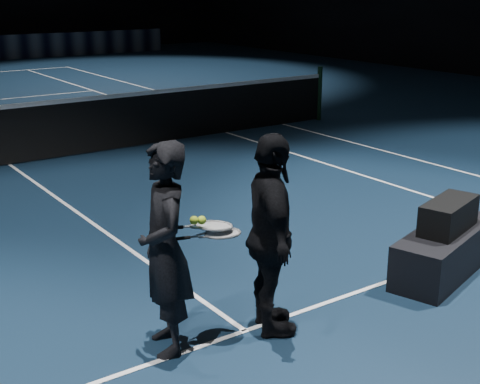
% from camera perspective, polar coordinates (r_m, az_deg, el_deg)
% --- Properties ---
extents(floor, '(36.00, 36.00, 0.00)m').
position_cam_1_polar(floor, '(11.08, -19.05, 2.20)').
color(floor, '#0D1F31').
rests_on(floor, ground).
extents(court_lines, '(10.98, 23.78, 0.01)m').
position_cam_1_polar(court_lines, '(11.08, -19.05, 2.22)').
color(court_lines, white).
rests_on(court_lines, floor).
extents(net_post_right, '(0.10, 0.10, 1.10)m').
position_cam_1_polar(net_post_right, '(14.03, 6.79, 8.35)').
color(net_post_right, black).
rests_on(net_post_right, floor).
extents(net_mesh, '(12.80, 0.02, 0.86)m').
position_cam_1_polar(net_mesh, '(10.98, -19.28, 4.47)').
color(net_mesh, black).
rests_on(net_mesh, floor).
extents(net_tape, '(12.80, 0.03, 0.07)m').
position_cam_1_polar(net_tape, '(10.89, -19.52, 6.85)').
color(net_tape, white).
rests_on(net_tape, net_mesh).
extents(player_bench, '(1.57, 0.91, 0.45)m').
position_cam_1_polar(player_bench, '(6.82, 17.10, -4.86)').
color(player_bench, black).
rests_on(player_bench, floor).
extents(racket_bag, '(0.81, 0.52, 0.30)m').
position_cam_1_polar(racket_bag, '(6.69, 17.38, -1.91)').
color(racket_bag, black).
rests_on(racket_bag, player_bench).
extents(bag_signature, '(0.33, 0.11, 0.10)m').
position_cam_1_polar(bag_signature, '(6.60, 18.48, -2.28)').
color(bag_signature, white).
rests_on(bag_signature, racket_bag).
extents(player_a, '(0.55, 0.69, 1.65)m').
position_cam_1_polar(player_a, '(5.01, -6.42, -4.91)').
color(player_a, black).
rests_on(player_a, floor).
extents(player_b, '(0.77, 1.04, 1.65)m').
position_cam_1_polar(player_b, '(5.25, 2.67, -3.77)').
color(player_b, black).
rests_on(player_b, floor).
extents(racket_lower, '(0.71, 0.39, 0.03)m').
position_cam_1_polar(racket_lower, '(5.10, -1.51, -3.54)').
color(racket_lower, black).
rests_on(racket_lower, player_a).
extents(racket_upper, '(0.71, 0.35, 0.10)m').
position_cam_1_polar(racket_upper, '(5.10, -2.19, -2.90)').
color(racket_upper, black).
rests_on(racket_upper, player_b).
extents(tennis_balls, '(0.12, 0.10, 0.12)m').
position_cam_1_polar(tennis_balls, '(5.00, -3.67, -2.23)').
color(tennis_balls, '#A4CA2A').
rests_on(tennis_balls, racket_upper).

